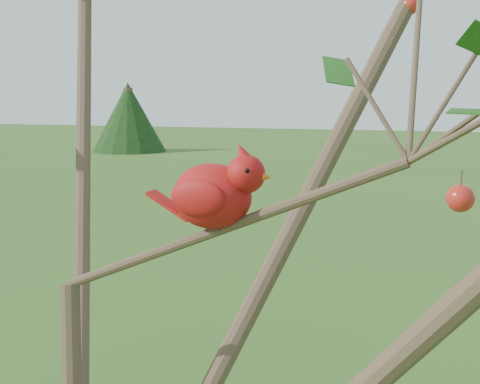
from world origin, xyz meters
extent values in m
sphere|color=red|center=(0.51, 0.59, 2.48)|extent=(0.04, 0.04, 0.04)
sphere|color=red|center=(0.62, 0.04, 2.15)|extent=(0.04, 0.04, 0.04)
ellipsoid|color=#B7190F|center=(0.24, 0.08, 2.13)|extent=(0.15, 0.12, 0.11)
sphere|color=#B7190F|center=(0.30, 0.07, 2.17)|extent=(0.07, 0.07, 0.06)
cone|color=#B7190F|center=(0.29, 0.07, 2.20)|extent=(0.05, 0.04, 0.05)
cone|color=#D85914|center=(0.33, 0.07, 2.17)|extent=(0.03, 0.03, 0.02)
ellipsoid|color=black|center=(0.32, 0.07, 2.17)|extent=(0.02, 0.03, 0.03)
cube|color=#B7190F|center=(0.16, 0.08, 2.11)|extent=(0.08, 0.04, 0.05)
ellipsoid|color=#B7190F|center=(0.24, 0.12, 2.13)|extent=(0.10, 0.04, 0.06)
ellipsoid|color=#B7190F|center=(0.23, 0.04, 2.13)|extent=(0.10, 0.04, 0.06)
cylinder|color=#493427|center=(-11.35, 22.47, 1.23)|extent=(0.37, 0.37, 2.45)
cone|color=black|center=(-11.35, 22.47, 1.33)|extent=(2.86, 2.86, 2.66)
camera|label=1|loc=(0.61, -0.94, 2.30)|focal=50.00mm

